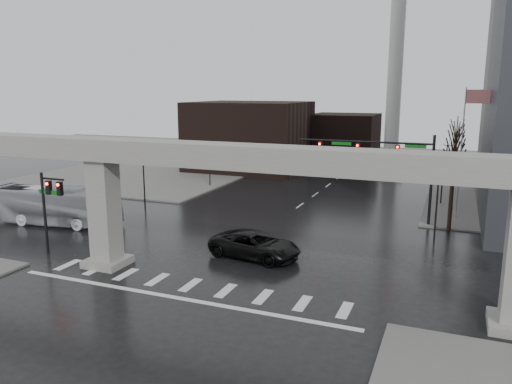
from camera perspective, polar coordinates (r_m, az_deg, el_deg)
ground at (r=32.34m, az=-6.61°, el=-9.88°), size 160.00×160.00×0.00m
sidewalk_nw at (r=75.29m, az=-10.98°, el=2.49°), size 28.00×36.00×0.15m
elevated_guideway at (r=29.91m, az=-4.79°, el=2.09°), size 48.00×2.60×8.70m
building_far_left at (r=74.37m, az=-0.74°, el=6.41°), size 16.00×14.00×10.00m
building_far_mid at (r=80.44m, az=10.01°, el=5.92°), size 10.00×10.00×8.00m
smokestack at (r=72.85m, az=15.57°, el=12.46°), size 3.60×3.60×30.00m
signal_mast_arm at (r=45.86m, az=14.81°, el=3.77°), size 12.12×0.43×8.00m
signal_left_pole at (r=38.72m, az=-22.55°, el=-0.80°), size 2.30×0.30×6.00m
flagpole_assembly at (r=48.52m, az=22.84°, el=5.68°), size 2.06×0.12×12.00m
lamp_right_0 at (r=41.20m, az=19.99°, el=-0.75°), size 1.22×0.32×5.11m
lamp_right_1 at (r=54.98m, az=20.59°, el=2.18°), size 1.22×0.32×5.11m
lamp_right_2 at (r=68.84m, az=20.95°, el=3.94°), size 1.22×0.32×5.11m
lamp_left_0 at (r=49.84m, az=-12.71°, el=1.73°), size 1.22×0.32×5.11m
lamp_left_1 at (r=61.72m, az=-5.33°, el=3.85°), size 1.22×0.32×5.11m
lamp_left_2 at (r=74.34m, az=-0.38°, el=5.23°), size 1.22×0.32×5.11m
tree_right_0 at (r=45.26m, az=21.44°, el=-0.68°), size 1.09×1.58×7.50m
tree_right_1 at (r=53.11m, az=21.59°, el=1.11°), size 1.09×1.61×7.67m
tree_right_2 at (r=61.00m, az=21.69°, el=2.44°), size 1.10×1.63×7.85m
tree_right_3 at (r=68.91m, az=21.77°, el=3.47°), size 1.11×1.66×8.02m
tree_right_4 at (r=76.85m, az=21.84°, el=4.28°), size 1.12×1.69×8.19m
pickup_truck at (r=35.79m, az=-0.12°, el=-6.08°), size 7.04×4.01×1.85m
city_bus at (r=47.74m, az=-22.16°, el=-1.44°), size 12.55×4.22×3.43m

